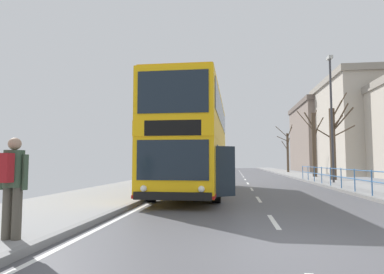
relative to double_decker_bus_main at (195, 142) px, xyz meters
The scene contains 10 objects.
ground 10.08m from the double_decker_bus_main, 77.95° to the right, with size 15.80×140.00×0.20m.
double_decker_bus_main is the anchor object (origin of this frame).
pedestrian_railing_far_kerb 7.39m from the double_decker_bus_main, ahead, with size 0.05×22.29×1.02m.
pedestrian_with_backpack 10.40m from the double_decker_bus_main, 101.33° to the right, with size 0.54×0.53×1.76m.
street_lamp_far_side 11.03m from the double_decker_bus_main, 39.91° to the left, with size 0.28×0.60×8.34m.
bare_tree_far_00 13.68m from the double_decker_bus_main, 47.53° to the left, with size 2.75×2.12×6.50m.
bare_tree_far_01 17.75m from the double_decker_bus_main, 59.33° to the left, with size 2.43×1.68×6.23m.
bare_tree_far_02 29.68m from the double_decker_bus_main, 72.72° to the left, with size 2.15×1.54×6.04m.
background_building_01 40.64m from the double_decker_bus_main, 65.78° to the left, with size 9.99×15.15×10.47m.
background_building_02 31.09m from the double_decker_bus_main, 53.40° to the left, with size 11.96×13.81×11.20m.
Camera 1 is at (-0.98, -5.82, 1.48)m, focal length 30.66 mm.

